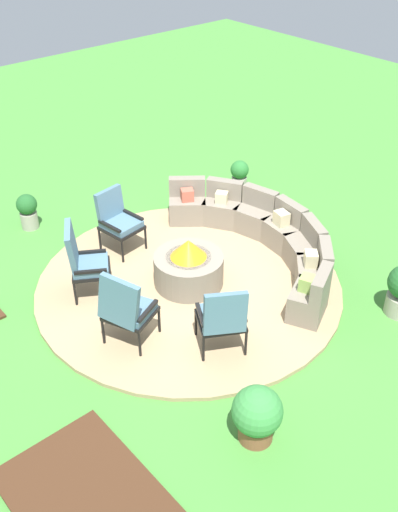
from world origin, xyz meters
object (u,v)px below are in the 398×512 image
lounge_chair_front_right (83,260)px  potted_plant_2 (239,176)px  potted_plant_1 (28,210)px  potted_plant_3 (257,414)px  lounge_chair_back_right (222,317)px  lounge_chair_front_left (118,219)px  curved_stone_bench (265,237)px  fire_pit (189,266)px  lounge_chair_back_left (126,308)px

lounge_chair_front_right → potted_plant_2: 3.94m
potted_plant_1 → potted_plant_3: size_ratio=0.89×
potted_plant_1 → potted_plant_3: bearing=-2.3°
lounge_chair_back_right → potted_plant_2: (-2.95, 3.17, -0.23)m
lounge_chair_front_left → lounge_chair_front_right: 1.24m
curved_stone_bench → lounge_chair_front_right: (-0.96, -2.69, 0.28)m
lounge_chair_front_right → fire_pit: bearing=90.3°
lounge_chair_front_left → potted_plant_2: lounge_chair_front_left is taller
lounge_chair_back_right → potted_plant_2: lounge_chair_back_right is taller
fire_pit → lounge_chair_front_left: 1.50m
lounge_chair_front_left → potted_plant_1: lounge_chair_front_left is taller
potted_plant_1 → fire_pit: bearing=18.1°
potted_plant_2 → potted_plant_3: 5.65m
curved_stone_bench → lounge_chair_front_left: (-1.64, -1.65, 0.23)m
curved_stone_bench → potted_plant_2: curved_stone_bench is taller
potted_plant_1 → potted_plant_3: 5.65m
lounge_chair_back_right → potted_plant_2: 4.33m
lounge_chair_back_right → potted_plant_3: (1.24, -0.63, -0.22)m
lounge_chair_front_right → potted_plant_1: 2.31m
curved_stone_bench → lounge_chair_back_right: (1.17, -2.01, 0.24)m
fire_pit → potted_plant_3: (2.59, -1.22, 0.02)m
lounge_chair_front_left → fire_pit: bearing=91.0°
curved_stone_bench → potted_plant_1: bearing=-143.2°
curved_stone_bench → lounge_chair_front_right: bearing=-109.7°
curved_stone_bench → potted_plant_1: size_ratio=5.91×
lounge_chair_front_right → potted_plant_1: bearing=-154.7°
fire_pit → lounge_chair_back_left: (0.46, -1.41, 0.27)m
lounge_chair_back_right → potted_plant_2: size_ratio=1.53×
potted_plant_2 → lounge_chair_back_left: bearing=-62.8°
fire_pit → curved_stone_bench: 1.43m
fire_pit → lounge_chair_front_left: size_ratio=1.03×
curved_stone_bench → lounge_chair_back_right: 2.34m
lounge_chair_back_left → lounge_chair_back_right: lounge_chair_back_left is taller
lounge_chair_front_right → lounge_chair_back_right: (2.13, 0.68, -0.04)m
potted_plant_1 → curved_stone_bench: bearing=36.8°
potted_plant_1 → potted_plant_2: potted_plant_2 is taller
lounge_chair_front_left → lounge_chair_back_left: bearing=50.4°
lounge_chair_front_left → lounge_chair_back_right: 2.83m
lounge_chair_front_left → lounge_chair_back_left: 2.25m
lounge_chair_front_left → potted_plant_3: lounge_chair_front_left is taller
lounge_chair_back_right → potted_plant_1: (-4.41, -0.41, -0.26)m
lounge_chair_front_right → potted_plant_2: bearing=134.0°
lounge_chair_front_right → lounge_chair_back_right: size_ratio=1.15×
curved_stone_bench → lounge_chair_back_left: size_ratio=3.31×
potted_plant_1 → lounge_chair_front_left: bearing=25.7°
curved_stone_bench → lounge_chair_front_right: size_ratio=3.22×
lounge_chair_front_right → potted_plant_3: bearing=32.8°
fire_pit → potted_plant_3: bearing=-25.2°
potted_plant_1 → lounge_chair_back_right: bearing=5.3°
lounge_chair_back_left → lounge_chair_back_right: 1.22m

